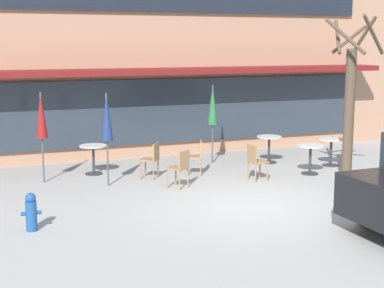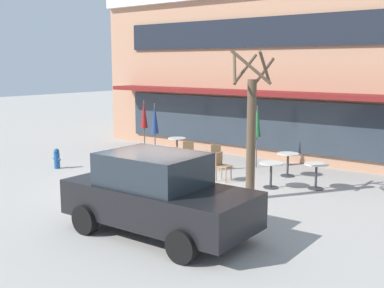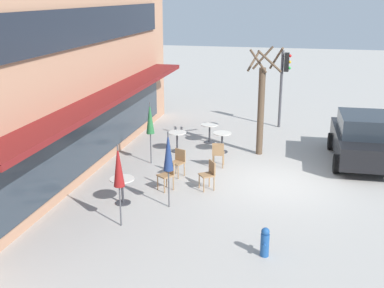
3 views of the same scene
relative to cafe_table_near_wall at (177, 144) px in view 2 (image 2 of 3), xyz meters
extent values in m
plane|color=#ADA8A0|center=(2.55, -4.19, -0.52)|extent=(80.00, 80.00, 0.00)
cube|color=tan|center=(2.55, 5.81, 2.80)|extent=(16.11, 8.00, 6.63)
cube|color=maroon|center=(2.55, 1.26, 2.03)|extent=(13.70, 1.10, 0.16)
cube|color=#1E232D|center=(2.55, 1.75, 4.26)|extent=(12.89, 0.10, 1.10)
cube|color=#2D3842|center=(2.55, 1.75, 0.83)|extent=(12.89, 0.10, 1.90)
cylinder|color=#333338|center=(0.00, 0.00, -0.50)|extent=(0.44, 0.44, 0.03)
cylinder|color=#333338|center=(0.00, 0.00, -0.14)|extent=(0.07, 0.07, 0.70)
cylinder|color=silver|center=(0.00, 0.00, 0.23)|extent=(0.70, 0.70, 0.03)
cylinder|color=#333338|center=(4.92, -0.33, -0.50)|extent=(0.44, 0.44, 0.03)
cylinder|color=#333338|center=(4.92, -0.33, -0.14)|extent=(0.07, 0.07, 0.70)
cylinder|color=silver|center=(4.92, -0.33, 0.23)|extent=(0.70, 0.70, 0.03)
cylinder|color=#333338|center=(6.31, -1.30, -0.50)|extent=(0.44, 0.44, 0.03)
cylinder|color=#333338|center=(6.31, -1.30, -0.14)|extent=(0.07, 0.07, 0.70)
cylinder|color=silver|center=(6.31, -1.30, 0.23)|extent=(0.70, 0.70, 0.03)
cylinder|color=#333338|center=(5.21, -1.99, -0.50)|extent=(0.44, 0.44, 0.03)
cylinder|color=#333338|center=(5.21, -1.99, -0.14)|extent=(0.07, 0.07, 0.70)
cylinder|color=silver|center=(5.21, -1.99, 0.23)|extent=(0.70, 0.70, 0.03)
cylinder|color=#4C4C51|center=(0.06, -1.35, 0.58)|extent=(0.04, 0.04, 2.20)
cone|color=navy|center=(0.06, -1.35, 1.13)|extent=(0.28, 0.28, 1.10)
cylinder|color=#4C4C51|center=(3.42, 0.23, 0.58)|extent=(0.04, 0.04, 2.20)
cone|color=#286B38|center=(3.42, 0.23, 1.13)|extent=(0.28, 0.28, 1.10)
cylinder|color=#4C4C51|center=(-1.31, -0.45, 0.58)|extent=(0.04, 0.04, 2.20)
cone|color=maroon|center=(-1.31, -0.45, 1.13)|extent=(0.28, 0.28, 1.10)
cylinder|color=#9E754C|center=(0.98, -0.95, -0.29)|extent=(0.04, 0.04, 0.45)
cylinder|color=#9E754C|center=(1.18, -0.68, -0.29)|extent=(0.04, 0.04, 0.45)
cylinder|color=#9E754C|center=(1.25, -1.16, -0.29)|extent=(0.04, 0.04, 0.45)
cylinder|color=#9E754C|center=(1.46, -0.89, -0.29)|extent=(0.04, 0.04, 0.45)
cube|color=#9E754C|center=(1.22, -0.92, -0.05)|extent=(0.56, 0.56, 0.04)
cube|color=#9E754C|center=(1.36, -1.03, 0.17)|extent=(0.27, 0.34, 0.40)
cylinder|color=#9E754C|center=(2.17, -1.07, -0.29)|extent=(0.04, 0.04, 0.45)
cylinder|color=#9E754C|center=(2.30, -0.76, -0.29)|extent=(0.04, 0.04, 0.45)
cylinder|color=#9E754C|center=(2.49, -1.20, -0.29)|extent=(0.04, 0.04, 0.45)
cylinder|color=#9E754C|center=(2.62, -0.88, -0.29)|extent=(0.04, 0.04, 0.45)
cube|color=#9E754C|center=(2.39, -0.98, -0.05)|extent=(0.52, 0.52, 0.04)
cube|color=#9E754C|center=(2.56, -1.04, 0.17)|extent=(0.19, 0.39, 0.40)
cylinder|color=#9E754C|center=(1.30, -2.09, -0.29)|extent=(0.04, 0.04, 0.45)
cylinder|color=#9E754C|center=(1.57, -1.89, -0.29)|extent=(0.04, 0.04, 0.45)
cylinder|color=#9E754C|center=(1.49, -2.37, -0.29)|extent=(0.04, 0.04, 0.45)
cylinder|color=#9E754C|center=(1.77, -2.17, -0.29)|extent=(0.04, 0.04, 0.45)
cube|color=#9E754C|center=(1.53, -2.13, -0.05)|extent=(0.56, 0.56, 0.04)
cube|color=#9E754C|center=(1.64, -2.27, 0.17)|extent=(0.35, 0.27, 0.40)
cylinder|color=#9E754C|center=(3.79, -1.94, -0.29)|extent=(0.04, 0.04, 0.45)
cylinder|color=#9E754C|center=(3.82, -2.28, -0.29)|extent=(0.04, 0.04, 0.45)
cylinder|color=#9E754C|center=(3.45, -1.97, -0.29)|extent=(0.04, 0.04, 0.45)
cylinder|color=#9E754C|center=(3.48, -2.31, -0.29)|extent=(0.04, 0.04, 0.45)
cube|color=#9E754C|center=(3.63, -2.13, -0.05)|extent=(0.43, 0.43, 0.04)
cube|color=#9E754C|center=(3.45, -2.14, 0.17)|extent=(0.07, 0.40, 0.40)
cube|color=black|center=(5.21, -6.94, 0.18)|extent=(4.25, 1.91, 0.76)
cube|color=#232B33|center=(5.06, -6.95, 0.90)|extent=(2.14, 1.65, 0.68)
cylinder|color=black|center=(6.49, -6.01, -0.20)|extent=(0.65, 0.24, 0.64)
cylinder|color=black|center=(6.54, -7.81, -0.20)|extent=(0.65, 0.24, 0.64)
cylinder|color=black|center=(3.89, -6.08, -0.20)|extent=(0.65, 0.24, 0.64)
cylinder|color=black|center=(3.93, -7.87, -0.20)|extent=(0.65, 0.24, 0.64)
cylinder|color=brown|center=(5.33, -3.38, 1.09)|extent=(0.24, 0.24, 3.21)
cylinder|color=brown|center=(5.67, -3.34, 3.00)|extent=(0.16, 0.75, 0.86)
cylinder|color=brown|center=(5.49, -3.04, 2.91)|extent=(0.76, 0.42, 0.69)
cylinder|color=brown|center=(5.03, -3.24, 2.97)|extent=(0.38, 0.69, 0.79)
cylinder|color=brown|center=(4.95, -3.64, 2.98)|extent=(0.62, 0.85, 0.82)
cylinder|color=brown|center=(5.55, -3.82, 3.01)|extent=(0.97, 0.55, 0.89)
cylinder|color=#1E4C8C|center=(-2.00, -4.17, -0.24)|extent=(0.20, 0.20, 0.55)
sphere|color=#1E4C8C|center=(-2.00, -4.17, 0.09)|extent=(0.19, 0.19, 0.19)
cylinder|color=#1E4C8C|center=(-2.13, -4.17, -0.19)|extent=(0.10, 0.07, 0.07)
cylinder|color=#1E4C8C|center=(-1.87, -4.17, -0.19)|extent=(0.10, 0.07, 0.07)
camera|label=1|loc=(-2.98, -14.72, 2.84)|focal=55.00mm
camera|label=2|loc=(11.78, -14.30, 3.09)|focal=45.00mm
camera|label=3|loc=(-11.84, -4.72, 5.21)|focal=45.00mm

